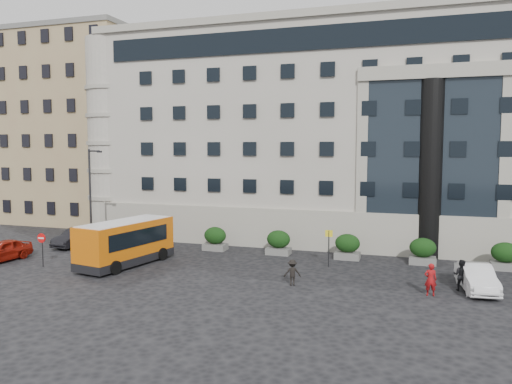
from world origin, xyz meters
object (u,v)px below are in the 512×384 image
(hedge_d, at_px, (423,251))
(pedestrian_b, at_px, (461,275))
(minibus, at_px, (126,241))
(parked_car_a, at_px, (1,251))
(parked_car_c, at_px, (121,236))
(pedestrian_c, at_px, (292,273))
(hedge_e, at_px, (505,256))
(bus_stop_sign, at_px, (329,242))
(hedge_b, at_px, (279,242))
(hedge_c, at_px, (347,246))
(parked_car_b, at_px, (77,237))
(red_truck, at_px, (162,217))
(pedestrian_a, at_px, (431,280))
(parked_car_d, at_px, (152,222))
(white_taxi, at_px, (477,278))
(no_entry_sign, at_px, (42,243))
(hedge_a, at_px, (215,238))
(street_lamp, at_px, (91,198))

(hedge_d, relative_size, pedestrian_b, 1.03)
(minibus, distance_m, parked_car_a, 9.30)
(hedge_d, relative_size, parked_car_c, 0.41)
(pedestrian_c, bearing_deg, hedge_e, -166.22)
(bus_stop_sign, bearing_deg, hedge_b, 146.93)
(hedge_c, relative_size, hedge_d, 1.00)
(hedge_c, bearing_deg, parked_car_b, -174.66)
(hedge_b, bearing_deg, parked_car_c, -179.29)
(hedge_c, xyz_separation_m, red_truck, (-18.60, 6.38, 0.46))
(parked_car_a, xyz_separation_m, pedestrian_a, (28.93, 0.68, 0.13))
(hedge_b, relative_size, red_truck, 0.36)
(parked_car_d, xyz_separation_m, pedestrian_a, (25.99, -15.37, 0.21))
(white_taxi, distance_m, pedestrian_b, 0.89)
(hedge_d, bearing_deg, parked_car_b, -175.69)
(hedge_c, relative_size, bus_stop_sign, 0.73)
(parked_car_b, bearing_deg, pedestrian_b, -4.87)
(hedge_c, height_order, no_entry_sign, no_entry_sign)
(hedge_a, height_order, no_entry_sign, no_entry_sign)
(street_lamp, xyz_separation_m, minibus, (4.01, -1.75, -2.68))
(hedge_a, xyz_separation_m, hedge_d, (15.60, 0.00, 0.00))
(hedge_a, bearing_deg, hedge_e, 0.00)
(hedge_d, xyz_separation_m, pedestrian_b, (2.00, -6.12, -0.04))
(parked_car_d, distance_m, pedestrian_b, 30.92)
(no_entry_sign, bearing_deg, red_truck, 86.98)
(hedge_a, xyz_separation_m, white_taxi, (18.45, -5.90, -0.17))
(hedge_c, distance_m, pedestrian_a, 9.47)
(red_truck, relative_size, pedestrian_b, 2.87)
(no_entry_sign, height_order, red_truck, red_truck)
(hedge_b, height_order, hedge_d, same)
(pedestrian_c, bearing_deg, hedge_b, -87.99)
(no_entry_sign, xyz_separation_m, parked_car_a, (-4.00, 0.47, -0.88))
(parked_car_b, relative_size, pedestrian_b, 2.54)
(minibus, relative_size, parked_car_a, 1.70)
(hedge_a, xyz_separation_m, street_lamp, (-7.94, -4.80, 3.44))
(hedge_e, bearing_deg, hedge_b, 180.00)
(street_lamp, bearing_deg, hedge_e, 9.48)
(hedge_c, bearing_deg, pedestrian_a, -54.24)
(parked_car_a, distance_m, pedestrian_b, 30.68)
(pedestrian_c, bearing_deg, hedge_a, -62.97)
(hedge_e, distance_m, minibus, 25.59)
(hedge_d, distance_m, parked_car_b, 27.12)
(parked_car_b, bearing_deg, street_lamp, -35.07)
(pedestrian_b, height_order, pedestrian_c, pedestrian_b)
(bus_stop_sign, height_order, pedestrian_c, bus_stop_sign)
(bus_stop_sign, relative_size, parked_car_b, 0.56)
(hedge_d, relative_size, bus_stop_sign, 0.73)
(hedge_e, relative_size, parked_car_c, 0.41)
(red_truck, height_order, pedestrian_c, red_truck)
(bus_stop_sign, xyz_separation_m, pedestrian_c, (-1.26, -5.22, -0.96))
(parked_car_b, bearing_deg, hedge_c, 8.47)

